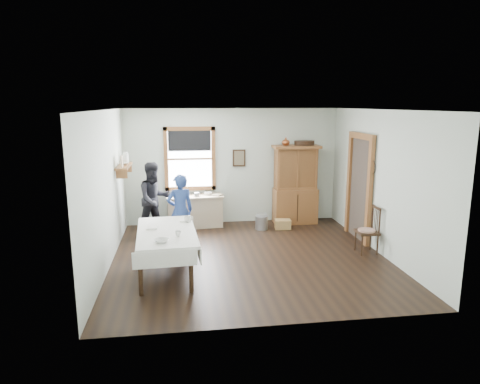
{
  "coord_description": "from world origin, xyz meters",
  "views": [
    {
      "loc": [
        -1.23,
        -7.43,
        2.81
      ],
      "look_at": [
        -0.13,
        0.3,
        1.19
      ],
      "focal_mm": 32.0,
      "sensor_mm": 36.0,
      "label": 1
    }
  ],
  "objects_px": {
    "figure_dark": "(155,202)",
    "pail": "(262,222)",
    "woman_blue": "(180,214)",
    "spindle_chair": "(367,230)",
    "work_counter": "(195,211)",
    "dining_table": "(167,252)",
    "china_hutch": "(295,185)",
    "wicker_basket": "(283,224)"
  },
  "relations": [
    {
      "from": "spindle_chair",
      "to": "figure_dark",
      "type": "height_order",
      "value": "figure_dark"
    },
    {
      "from": "work_counter",
      "to": "figure_dark",
      "type": "distance_m",
      "value": 1.08
    },
    {
      "from": "dining_table",
      "to": "spindle_chair",
      "type": "height_order",
      "value": "spindle_chair"
    },
    {
      "from": "china_hutch",
      "to": "figure_dark",
      "type": "xyz_separation_m",
      "value": [
        -3.25,
        -0.53,
        -0.19
      ]
    },
    {
      "from": "work_counter",
      "to": "dining_table",
      "type": "height_order",
      "value": "dining_table"
    },
    {
      "from": "dining_table",
      "to": "work_counter",
      "type": "bearing_deg",
      "value": 78.31
    },
    {
      "from": "work_counter",
      "to": "pail",
      "type": "bearing_deg",
      "value": -19.19
    },
    {
      "from": "pail",
      "to": "dining_table",
      "type": "bearing_deg",
      "value": -131.57
    },
    {
      "from": "dining_table",
      "to": "woman_blue",
      "type": "distance_m",
      "value": 1.41
    },
    {
      "from": "work_counter",
      "to": "spindle_chair",
      "type": "relative_size",
      "value": 1.41
    },
    {
      "from": "china_hutch",
      "to": "dining_table",
      "type": "xyz_separation_m",
      "value": [
        -2.94,
        -2.74,
        -0.55
      ]
    },
    {
      "from": "woman_blue",
      "to": "figure_dark",
      "type": "height_order",
      "value": "figure_dark"
    },
    {
      "from": "wicker_basket",
      "to": "woman_blue",
      "type": "distance_m",
      "value": 2.55
    },
    {
      "from": "pail",
      "to": "wicker_basket",
      "type": "relative_size",
      "value": 0.87
    },
    {
      "from": "dining_table",
      "to": "spindle_chair",
      "type": "xyz_separation_m",
      "value": [
        3.74,
        0.49,
        0.08
      ]
    },
    {
      "from": "china_hutch",
      "to": "figure_dark",
      "type": "bearing_deg",
      "value": -171.1
    },
    {
      "from": "work_counter",
      "to": "figure_dark",
      "type": "relative_size",
      "value": 0.87
    },
    {
      "from": "figure_dark",
      "to": "wicker_basket",
      "type": "bearing_deg",
      "value": -25.59
    },
    {
      "from": "wicker_basket",
      "to": "woman_blue",
      "type": "xyz_separation_m",
      "value": [
        -2.31,
        -0.92,
        0.57
      ]
    },
    {
      "from": "work_counter",
      "to": "woman_blue",
      "type": "distance_m",
      "value": 1.44
    },
    {
      "from": "dining_table",
      "to": "wicker_basket",
      "type": "relative_size",
      "value": 5.24
    },
    {
      "from": "pail",
      "to": "china_hutch",
      "type": "bearing_deg",
      "value": 25.49
    },
    {
      "from": "woman_blue",
      "to": "spindle_chair",
      "type": "bearing_deg",
      "value": 150.6
    },
    {
      "from": "china_hutch",
      "to": "pail",
      "type": "bearing_deg",
      "value": -154.9
    },
    {
      "from": "dining_table",
      "to": "china_hutch",
      "type": "bearing_deg",
      "value": 42.97
    },
    {
      "from": "work_counter",
      "to": "figure_dark",
      "type": "bearing_deg",
      "value": -153.16
    },
    {
      "from": "work_counter",
      "to": "wicker_basket",
      "type": "bearing_deg",
      "value": -16.55
    },
    {
      "from": "china_hutch",
      "to": "spindle_chair",
      "type": "xyz_separation_m",
      "value": [
        0.8,
        -2.25,
        -0.47
      ]
    },
    {
      "from": "dining_table",
      "to": "spindle_chair",
      "type": "relative_size",
      "value": 2.05
    },
    {
      "from": "pail",
      "to": "figure_dark",
      "type": "distance_m",
      "value": 2.44
    },
    {
      "from": "china_hutch",
      "to": "wicker_basket",
      "type": "xyz_separation_m",
      "value": [
        -0.4,
        -0.46,
        -0.82
      ]
    },
    {
      "from": "china_hutch",
      "to": "dining_table",
      "type": "relative_size",
      "value": 0.99
    },
    {
      "from": "pail",
      "to": "woman_blue",
      "type": "xyz_separation_m",
      "value": [
        -1.83,
        -0.96,
        0.52
      ]
    },
    {
      "from": "pail",
      "to": "figure_dark",
      "type": "height_order",
      "value": "figure_dark"
    },
    {
      "from": "china_hutch",
      "to": "figure_dark",
      "type": "relative_size",
      "value": 1.26
    },
    {
      "from": "work_counter",
      "to": "china_hutch",
      "type": "xyz_separation_m",
      "value": [
        2.38,
        0.01,
        0.56
      ]
    },
    {
      "from": "dining_table",
      "to": "pail",
      "type": "distance_m",
      "value": 3.1
    },
    {
      "from": "work_counter",
      "to": "wicker_basket",
      "type": "height_order",
      "value": "work_counter"
    },
    {
      "from": "china_hutch",
      "to": "woman_blue",
      "type": "height_order",
      "value": "china_hutch"
    },
    {
      "from": "figure_dark",
      "to": "pail",
      "type": "bearing_deg",
      "value": -24.42
    },
    {
      "from": "spindle_chair",
      "to": "woman_blue",
      "type": "relative_size",
      "value": 0.67
    },
    {
      "from": "pail",
      "to": "wicker_basket",
      "type": "xyz_separation_m",
      "value": [
        0.48,
        -0.04,
        -0.05
      ]
    }
  ]
}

